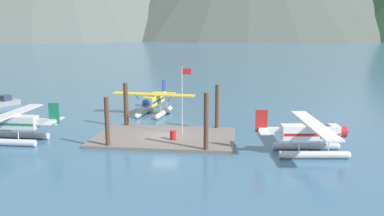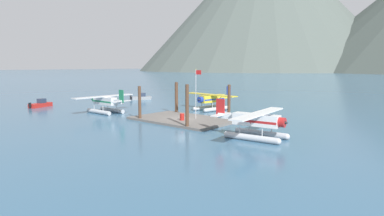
{
  "view_description": "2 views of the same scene",
  "coord_description": "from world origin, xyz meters",
  "px_view_note": "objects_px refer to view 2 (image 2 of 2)",
  "views": [
    {
      "loc": [
        7.14,
        -36.74,
        10.46
      ],
      "look_at": [
        2.19,
        3.9,
        2.36
      ],
      "focal_mm": 37.2,
      "sensor_mm": 36.0,
      "label": 1
    },
    {
      "loc": [
        29.7,
        -31.95,
        7.38
      ],
      "look_at": [
        0.55,
        1.34,
        1.63
      ],
      "focal_mm": 30.5,
      "sensor_mm": 36.0,
      "label": 2
    }
  ],
  "objects_px": {
    "fuel_drum": "(182,117)",
    "boat_grey_open_west": "(142,97)",
    "flagpole": "(196,88)",
    "seaplane_silver_port_aft": "(105,103)",
    "seaplane_yellow_bow_left": "(212,101)",
    "seaplane_white_stbd_aft": "(256,123)",
    "boat_red_open_sw": "(41,104)"
  },
  "relations": [
    {
      "from": "seaplane_silver_port_aft",
      "to": "seaplane_white_stbd_aft",
      "type": "height_order",
      "value": "same"
    },
    {
      "from": "boat_red_open_sw",
      "to": "boat_grey_open_west",
      "type": "bearing_deg",
      "value": 79.14
    },
    {
      "from": "flagpole",
      "to": "seaplane_silver_port_aft",
      "type": "relative_size",
      "value": 0.64
    },
    {
      "from": "fuel_drum",
      "to": "seaplane_silver_port_aft",
      "type": "height_order",
      "value": "seaplane_silver_port_aft"
    },
    {
      "from": "seaplane_silver_port_aft",
      "to": "seaplane_yellow_bow_left",
      "type": "bearing_deg",
      "value": 52.31
    },
    {
      "from": "fuel_drum",
      "to": "seaplane_yellow_bow_left",
      "type": "relative_size",
      "value": 0.08
    },
    {
      "from": "flagpole",
      "to": "seaplane_yellow_bow_left",
      "type": "height_order",
      "value": "flagpole"
    },
    {
      "from": "flagpole",
      "to": "seaplane_yellow_bow_left",
      "type": "bearing_deg",
      "value": 117.16
    },
    {
      "from": "seaplane_white_stbd_aft",
      "to": "flagpole",
      "type": "bearing_deg",
      "value": 160.29
    },
    {
      "from": "boat_red_open_sw",
      "to": "seaplane_white_stbd_aft",
      "type": "bearing_deg",
      "value": 3.83
    },
    {
      "from": "flagpole",
      "to": "seaplane_silver_port_aft",
      "type": "distance_m",
      "value": 16.38
    },
    {
      "from": "fuel_drum",
      "to": "seaplane_white_stbd_aft",
      "type": "xyz_separation_m",
      "value": [
        12.16,
        -2.01,
        0.84
      ]
    },
    {
      "from": "seaplane_white_stbd_aft",
      "to": "boat_red_open_sw",
      "type": "distance_m",
      "value": 42.52
    },
    {
      "from": "seaplane_silver_port_aft",
      "to": "fuel_drum",
      "type": "bearing_deg",
      "value": 5.97
    },
    {
      "from": "fuel_drum",
      "to": "boat_grey_open_west",
      "type": "height_order",
      "value": "boat_grey_open_west"
    },
    {
      "from": "seaplane_white_stbd_aft",
      "to": "boat_grey_open_west",
      "type": "relative_size",
      "value": 2.34
    },
    {
      "from": "boat_grey_open_west",
      "to": "seaplane_yellow_bow_left",
      "type": "bearing_deg",
      "value": -8.41
    },
    {
      "from": "seaplane_yellow_bow_left",
      "to": "seaplane_white_stbd_aft",
      "type": "xyz_separation_m",
      "value": [
        16.61,
        -14.13,
        0.0
      ]
    },
    {
      "from": "fuel_drum",
      "to": "boat_grey_open_west",
      "type": "relative_size",
      "value": 0.2
    },
    {
      "from": "fuel_drum",
      "to": "boat_red_open_sw",
      "type": "bearing_deg",
      "value": -170.89
    },
    {
      "from": "seaplane_yellow_bow_left",
      "to": "seaplane_white_stbd_aft",
      "type": "relative_size",
      "value": 1.0
    },
    {
      "from": "seaplane_silver_port_aft",
      "to": "seaplane_white_stbd_aft",
      "type": "bearing_deg",
      "value": -0.92
    },
    {
      "from": "fuel_drum",
      "to": "seaplane_yellow_bow_left",
      "type": "distance_m",
      "value": 12.94
    },
    {
      "from": "seaplane_white_stbd_aft",
      "to": "boat_red_open_sw",
      "type": "height_order",
      "value": "seaplane_white_stbd_aft"
    },
    {
      "from": "flagpole",
      "to": "boat_red_open_sw",
      "type": "distance_m",
      "value": 31.95
    },
    {
      "from": "seaplane_yellow_bow_left",
      "to": "seaplane_white_stbd_aft",
      "type": "distance_m",
      "value": 21.81
    },
    {
      "from": "seaplane_silver_port_aft",
      "to": "boat_grey_open_west",
      "type": "distance_m",
      "value": 20.41
    },
    {
      "from": "seaplane_silver_port_aft",
      "to": "boat_grey_open_west",
      "type": "height_order",
      "value": "seaplane_silver_port_aft"
    },
    {
      "from": "seaplane_white_stbd_aft",
      "to": "seaplane_yellow_bow_left",
      "type": "bearing_deg",
      "value": 139.62
    },
    {
      "from": "fuel_drum",
      "to": "boat_red_open_sw",
      "type": "height_order",
      "value": "boat_red_open_sw"
    },
    {
      "from": "flagpole",
      "to": "fuel_drum",
      "type": "relative_size",
      "value": 7.57
    },
    {
      "from": "seaplane_silver_port_aft",
      "to": "seaplane_yellow_bow_left",
      "type": "distance_m",
      "value": 17.3
    }
  ]
}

